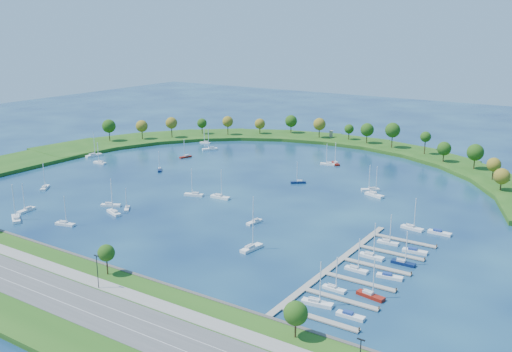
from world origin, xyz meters
The scene contains 40 objects.
ground centered at (0.00, 0.00, 0.00)m, with size 700.00×700.00×0.00m, color #081946.
south_shoreline centered at (0.03, -122.88, 1.00)m, with size 420.00×43.10×11.60m.
breakwater centered at (-46.33, 48.72, 0.99)m, with size 286.74×247.64×2.00m.
breakwater_trees centered at (-10.53, 86.59, 10.54)m, with size 237.76×95.14×15.22m.
harbor_tower centered at (-11.57, 119.64, 4.23)m, with size 2.60×2.60×4.35m.
dock_system centered at (85.30, -61.00, 0.35)m, with size 24.28×82.00×1.60m.
moored_boat_0 centered at (16.91, 57.75, 0.90)m, with size 8.28×3.88×11.75m.
moored_boat_1 centered at (-73.91, 65.94, 0.86)m, with size 7.24×3.18×10.30m.
moored_boat_2 centered at (-58.92, 28.82, 0.88)m, with size 4.31×7.66×10.86m.
moored_boat_3 centered at (34.70, -41.28, 0.88)m, with size 3.10×7.63×10.90m.
moored_boat_4 centered at (-59.43, 52.24, 0.95)m, with size 7.74×8.80×13.52m.
moored_boat_5 centered at (19.82, 61.38, 0.91)m, with size 7.35×7.44×12.01m.
moored_boat_6 centered at (-51.21, -80.96, 0.91)m, with size 3.62×8.56×12.20m.
moored_boat_7 centered at (48.59, -64.13, 0.96)m, with size 3.78×9.59×13.72m.
moored_boat_8 centered at (59.90, 17.58, 0.96)m, with size 9.72×5.68×13.80m.
moored_boat_9 centered at (-27.38, -57.31, 0.91)m, with size 8.34×6.00×12.13m.
moored_boat_10 centered at (-105.02, 1.85, 0.98)m, with size 4.22×10.08×14.37m.
moored_boat_11 centered at (21.21, 17.45, 0.87)m, with size 6.96×6.01×10.62m.
moored_boat_12 centered at (-18.55, -56.57, 0.84)m, with size 5.47×6.05×9.39m.
moored_boat_13 centered at (4.41, -22.88, 0.95)m, with size 9.18×3.04×13.30m.
moored_boat_14 centered at (-45.00, -90.06, 0.99)m, with size 9.92×7.46×14.55m.
moored_boat_15 centered at (-7.56, -26.39, 0.92)m, with size 8.88×5.04×12.59m.
moored_boat_16 centered at (55.22, 24.53, 0.91)m, with size 8.02×6.89×12.22m.
moored_boat_17 centered at (-72.62, -55.91, 0.91)m, with size 6.90×7.95×12.15m.
moored_boat_18 centered at (-18.84, -63.50, 0.93)m, with size 9.00×5.07×12.76m.
moored_boat_19 centered at (-24.55, -83.06, 0.90)m, with size 8.28×4.05×11.73m.
moored_boat_20 centered at (-50.90, -1.58, 0.87)m, with size 6.35×6.59×10.52m.
moored_boat_21 centered at (-88.92, -8.06, 0.90)m, with size 8.08×2.42×11.81m.
docked_boat_0 centered at (85.51, -86.94, 0.93)m, with size 9.07×3.76×12.93m.
docked_boat_1 centered at (95.99, -88.22, 0.58)m, with size 7.73×2.31×1.57m.
docked_boat_2 centered at (85.54, -76.28, 0.87)m, with size 7.24×2.32×10.52m.
docked_boat_3 centered at (96.02, -74.59, 0.91)m, with size 8.64×3.73×12.29m.
docked_boat_4 centered at (85.53, -60.47, 0.88)m, with size 7.55×2.38×10.98m.
docked_boat_5 centered at (95.98, -59.71, 0.60)m, with size 8.17×3.25×1.62m.
docked_boat_6 centered at (85.51, -48.18, 0.92)m, with size 8.53×2.86×12.36m.
docked_boat_7 centered at (96.03, -47.51, 0.89)m, with size 7.78×2.22×11.42m.
docked_boat_8 centered at (85.53, -33.34, 0.88)m, with size 7.56×2.49×10.97m.
docked_boat_9 centered at (95.98, -36.10, 0.62)m, with size 8.45×3.11×1.69m.
docked_boat_10 centered at (87.91, -14.67, 0.92)m, with size 8.70×3.45×12.44m.
docked_boat_11 centered at (97.88, -13.95, 0.63)m, with size 8.49×2.61×1.72m.
Camera 1 is at (149.79, -215.22, 75.40)m, focal length 40.17 mm.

